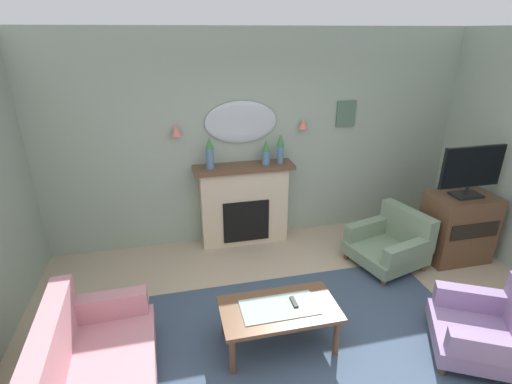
{
  "coord_description": "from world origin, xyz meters",
  "views": [
    {
      "loc": [
        -1.23,
        -2.38,
        2.82
      ],
      "look_at": [
        -0.34,
        1.38,
        1.2
      ],
      "focal_mm": 27.0,
      "sensor_mm": 36.0,
      "label": 1
    }
  ],
  "objects_px": {
    "tv_cabinet": "(457,227)",
    "mantel_vase_left": "(280,148)",
    "mantel_vase_right": "(210,153)",
    "wall_sconce_left": "(176,130)",
    "wall_mirror": "(241,122)",
    "wall_sconce_right": "(303,124)",
    "framed_picture": "(346,114)",
    "coffee_table": "(279,312)",
    "armchair_near_fireplace": "(392,242)",
    "floral_couch": "(84,381)",
    "tv_flatscreen": "(472,170)",
    "armchair_in_corner": "(493,329)",
    "fireplace": "(244,205)",
    "mantel_vase_centre": "(266,153)",
    "tv_remote": "(294,302)"
  },
  "relations": [
    {
      "from": "armchair_near_fireplace",
      "to": "fireplace",
      "type": "bearing_deg",
      "value": 150.32
    },
    {
      "from": "tv_flatscreen",
      "to": "armchair_in_corner",
      "type": "bearing_deg",
      "value": -119.12
    },
    {
      "from": "fireplace",
      "to": "armchair_near_fireplace",
      "type": "bearing_deg",
      "value": -29.68
    },
    {
      "from": "mantel_vase_left",
      "to": "armchair_in_corner",
      "type": "xyz_separation_m",
      "value": [
        1.28,
        -2.59,
        -1.07
      ]
    },
    {
      "from": "mantel_vase_left",
      "to": "wall_sconce_right",
      "type": "xyz_separation_m",
      "value": [
        0.35,
        0.12,
        0.28
      ]
    },
    {
      "from": "wall_sconce_left",
      "to": "tv_cabinet",
      "type": "xyz_separation_m",
      "value": [
        3.49,
        -1.14,
        -1.21
      ]
    },
    {
      "from": "coffee_table",
      "to": "mantel_vase_centre",
      "type": "bearing_deg",
      "value": 79.14
    },
    {
      "from": "wall_mirror",
      "to": "coffee_table",
      "type": "bearing_deg",
      "value": -92.24
    },
    {
      "from": "tv_cabinet",
      "to": "mantel_vase_left",
      "type": "bearing_deg",
      "value": 154.4
    },
    {
      "from": "fireplace",
      "to": "armchair_in_corner",
      "type": "distance_m",
      "value": 3.17
    },
    {
      "from": "mantel_vase_right",
      "to": "wall_sconce_left",
      "type": "height_order",
      "value": "wall_sconce_left"
    },
    {
      "from": "wall_sconce_left",
      "to": "coffee_table",
      "type": "xyz_separation_m",
      "value": [
        0.76,
        -2.13,
        -1.28
      ]
    },
    {
      "from": "tv_cabinet",
      "to": "tv_flatscreen",
      "type": "relative_size",
      "value": 1.07
    },
    {
      "from": "tv_flatscreen",
      "to": "tv_cabinet",
      "type": "bearing_deg",
      "value": 90.0
    },
    {
      "from": "wall_sconce_right",
      "to": "tv_remote",
      "type": "height_order",
      "value": "wall_sconce_right"
    },
    {
      "from": "mantel_vase_centre",
      "to": "fireplace",
      "type": "bearing_deg",
      "value": 174.61
    },
    {
      "from": "mantel_vase_left",
      "to": "wall_sconce_right",
      "type": "bearing_deg",
      "value": 18.92
    },
    {
      "from": "armchair_in_corner",
      "to": "coffee_table",
      "type": "bearing_deg",
      "value": 162.77
    },
    {
      "from": "mantel_vase_left",
      "to": "floral_couch",
      "type": "relative_size",
      "value": 0.23
    },
    {
      "from": "wall_mirror",
      "to": "tv_flatscreen",
      "type": "distance_m",
      "value": 2.94
    },
    {
      "from": "mantel_vase_centre",
      "to": "coffee_table",
      "type": "distance_m",
      "value": 2.25
    },
    {
      "from": "coffee_table",
      "to": "floral_couch",
      "type": "bearing_deg",
      "value": -168.66
    },
    {
      "from": "mantel_vase_right",
      "to": "armchair_in_corner",
      "type": "xyz_separation_m",
      "value": [
        2.23,
        -2.59,
        -1.06
      ]
    },
    {
      "from": "mantel_vase_right",
      "to": "framed_picture",
      "type": "xyz_separation_m",
      "value": [
        1.95,
        0.18,
        0.38
      ]
    },
    {
      "from": "wall_sconce_left",
      "to": "armchair_near_fireplace",
      "type": "relative_size",
      "value": 0.14
    },
    {
      "from": "fireplace",
      "to": "armchair_in_corner",
      "type": "height_order",
      "value": "fireplace"
    },
    {
      "from": "coffee_table",
      "to": "armchair_near_fireplace",
      "type": "bearing_deg",
      "value": 29.87
    },
    {
      "from": "armchair_near_fireplace",
      "to": "tv_cabinet",
      "type": "relative_size",
      "value": 1.11
    },
    {
      "from": "mantel_vase_right",
      "to": "tv_cabinet",
      "type": "relative_size",
      "value": 0.47
    },
    {
      "from": "wall_sconce_right",
      "to": "framed_picture",
      "type": "distance_m",
      "value": 0.66
    },
    {
      "from": "wall_sconce_left",
      "to": "framed_picture",
      "type": "distance_m",
      "value": 2.35
    },
    {
      "from": "mantel_vase_centre",
      "to": "tv_remote",
      "type": "xyz_separation_m",
      "value": [
        -0.23,
        -1.98,
        -0.87
      ]
    },
    {
      "from": "mantel_vase_centre",
      "to": "armchair_near_fireplace",
      "type": "bearing_deg",
      "value": -33.79
    },
    {
      "from": "framed_picture",
      "to": "armchair_near_fireplace",
      "type": "height_order",
      "value": "framed_picture"
    },
    {
      "from": "mantel_vase_left",
      "to": "floral_couch",
      "type": "distance_m",
      "value": 3.42
    },
    {
      "from": "fireplace",
      "to": "tv_flatscreen",
      "type": "height_order",
      "value": "tv_flatscreen"
    },
    {
      "from": "mantel_vase_centre",
      "to": "wall_sconce_right",
      "type": "distance_m",
      "value": 0.66
    },
    {
      "from": "mantel_vase_centre",
      "to": "wall_sconce_left",
      "type": "bearing_deg",
      "value": 174.04
    },
    {
      "from": "wall_mirror",
      "to": "wall_sconce_right",
      "type": "height_order",
      "value": "wall_mirror"
    },
    {
      "from": "mantel_vase_centre",
      "to": "floral_couch",
      "type": "bearing_deg",
      "value": -131.25
    },
    {
      "from": "framed_picture",
      "to": "coffee_table",
      "type": "relative_size",
      "value": 0.33
    },
    {
      "from": "armchair_in_corner",
      "to": "wall_sconce_right",
      "type": "bearing_deg",
      "value": 108.95
    },
    {
      "from": "wall_sconce_right",
      "to": "framed_picture",
      "type": "relative_size",
      "value": 0.39
    },
    {
      "from": "floral_couch",
      "to": "tv_flatscreen",
      "type": "height_order",
      "value": "tv_flatscreen"
    },
    {
      "from": "wall_sconce_right",
      "to": "tv_cabinet",
      "type": "distance_m",
      "value": 2.44
    },
    {
      "from": "armchair_in_corner",
      "to": "tv_flatscreen",
      "type": "distance_m",
      "value": 2.0
    },
    {
      "from": "armchair_in_corner",
      "to": "tv_flatscreen",
      "type": "height_order",
      "value": "tv_flatscreen"
    },
    {
      "from": "floral_couch",
      "to": "armchair_near_fireplace",
      "type": "height_order",
      "value": "floral_couch"
    },
    {
      "from": "wall_sconce_right",
      "to": "armchair_in_corner",
      "type": "bearing_deg",
      "value": -71.05
    },
    {
      "from": "mantel_vase_centre",
      "to": "wall_sconce_left",
      "type": "xyz_separation_m",
      "value": [
        -1.15,
        0.12,
        0.34
      ]
    }
  ]
}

